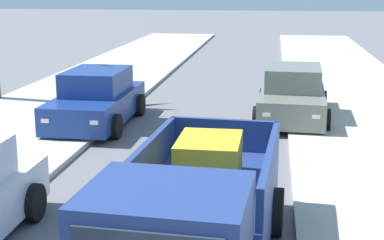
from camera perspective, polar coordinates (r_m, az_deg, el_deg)
curb_left at (r=13.72m, az=-17.08°, el=-3.09°), size 0.16×60.00×0.10m
curb_right at (r=12.58m, az=16.26°, el=-4.55°), size 0.16×60.00×0.10m
pickup_truck at (r=7.57m, az=0.14°, el=-10.24°), size 2.43×5.31×1.80m
car_left_mid at (r=16.50m, az=10.08°, el=2.46°), size 2.16×4.32×1.54m
car_right_mid at (r=15.86m, az=-9.58°, el=2.03°), size 2.03×4.26×1.54m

